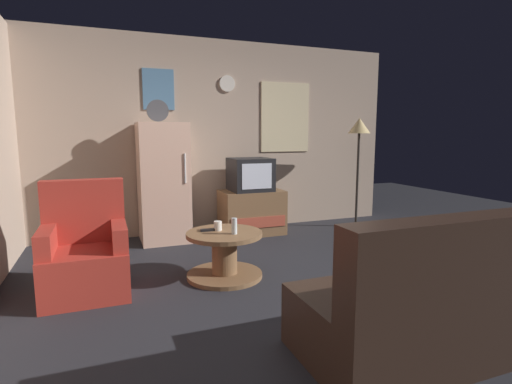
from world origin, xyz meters
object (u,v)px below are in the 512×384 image
tv_stand (252,212)px  coffee_table (224,255)px  armchair (86,254)px  standing_lamp (359,134)px  couch (438,304)px  crt_tv (250,174)px  wine_glass (234,226)px  mug_ceramic_white (218,226)px  fridge (163,182)px  remote_control (208,230)px

tv_stand → coffee_table: (-0.83, -1.48, -0.08)m
tv_stand → armchair: armchair is taller
standing_lamp → couch: 3.61m
standing_lamp → crt_tv: bearing=174.9°
crt_tv → wine_glass: size_ratio=3.60×
coffee_table → wine_glass: size_ratio=4.80×
coffee_table → mug_ceramic_white: (-0.04, 0.08, 0.27)m
fridge → coffee_table: size_ratio=2.46×
crt_tv → mug_ceramic_white: (-0.85, -1.39, -0.33)m
crt_tv → mug_ceramic_white: 1.66m
crt_tv → fridge: bearing=176.4°
wine_glass → remote_control: size_ratio=1.00×
wine_glass → armchair: size_ratio=0.16×
couch → fridge: bearing=110.0°
mug_ceramic_white → couch: bearing=-63.9°
fridge → crt_tv: fridge is taller
tv_stand → remote_control: size_ratio=5.60×
standing_lamp → remote_control: bearing=-154.2°
tv_stand → mug_ceramic_white: tv_stand is taller
fridge → coffee_table: fridge is taller
tv_stand → armchair: bearing=-145.9°
mug_ceramic_white → remote_control: mug_ceramic_white is taller
fridge → mug_ceramic_white: (0.30, -1.46, -0.27)m
standing_lamp → remote_control: size_ratio=10.60×
fridge → remote_control: bearing=-81.9°
fridge → mug_ceramic_white: 1.52m
fridge → standing_lamp: fridge is taller
couch → remote_control: bearing=118.3°
tv_stand → coffee_table: 1.69m
standing_lamp → wine_glass: bearing=-148.8°
standing_lamp → coffee_table: 3.00m
standing_lamp → coffee_table: (-2.43, -1.33, -1.14)m
mug_ceramic_white → fridge: bearing=101.6°
wine_glass → remote_control: 0.28m
wine_glass → mug_ceramic_white: (-0.11, 0.19, -0.03)m
wine_glass → couch: size_ratio=0.09×
crt_tv → armchair: bearing=-145.6°
armchair → crt_tv: bearing=34.4°
coffee_table → couch: 1.95m
crt_tv → armchair: (-2.03, -1.39, -0.48)m
wine_glass → couch: (0.79, -1.64, -0.20)m
remote_control → tv_stand: bearing=57.9°
wine_glass → mug_ceramic_white: 0.22m
fridge → remote_control: fridge is taller
fridge → remote_control: 1.50m
wine_glass → mug_ceramic_white: bearing=119.3°
tv_stand → mug_ceramic_white: size_ratio=9.33×
fridge → wine_glass: fridge is taller
mug_ceramic_white → remote_control: (-0.09, 0.01, -0.03)m
standing_lamp → coffee_table: bearing=-151.3°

